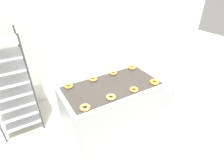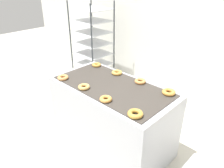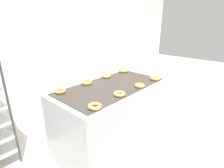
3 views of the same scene
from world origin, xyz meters
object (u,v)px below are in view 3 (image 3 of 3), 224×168
donut_near_midright (139,85)px  donut_far_left (60,91)px  donut_near_left (95,106)px  donut_near_midleft (119,94)px  donut_near_right (155,78)px  donut_far_midleft (87,83)px  donut_far_right (123,71)px  glaze_bin (155,103)px  donut_far_midright (106,76)px  fryer_machine (112,116)px

donut_near_midright → donut_far_left: donut_near_midright is taller
donut_near_left → donut_near_midleft: (0.38, 0.02, 0.00)m
donut_near_right → donut_far_midleft: donut_near_right is taller
donut_near_midleft → donut_far_midleft: size_ratio=0.98×
donut_near_left → donut_far_right: (1.15, 0.58, 0.00)m
glaze_bin → donut_near_left: size_ratio=3.23×
donut_near_right → donut_far_midleft: 0.94m
donut_near_right → donut_far_midright: bearing=123.7°
donut_far_right → donut_near_left: bearing=-153.0°
donut_far_left → donut_far_right: size_ratio=0.88×
donut_near_left → donut_near_right: 1.14m
donut_near_left → donut_far_midleft: bearing=56.3°
fryer_machine → donut_near_midleft: (-0.18, -0.27, 0.46)m
donut_near_left → donut_far_midright: (0.76, 0.58, 0.00)m
donut_near_midleft → donut_near_right: bearing=-0.9°
donut_near_left → donut_far_midleft: donut_far_midleft is taller
fryer_machine → glaze_bin: 1.20m
donut_far_left → donut_far_midleft: 0.39m
glaze_bin → donut_near_midleft: 1.55m
donut_near_left → donut_near_midleft: bearing=3.2°
donut_near_right → donut_far_left: donut_near_right is taller
glaze_bin → donut_far_right: 0.96m
donut_near_right → donut_far_left: (-1.15, 0.56, -0.00)m
glaze_bin → donut_far_midright: bearing=162.9°
donut_near_midleft → donut_near_midright: (0.37, -0.01, -0.00)m
glaze_bin → donut_near_midright: size_ratio=3.38×
glaze_bin → donut_far_left: bearing=170.5°
donut_far_left → donut_far_midleft: (0.39, 0.00, 0.00)m
donut_near_midright → donut_far_midleft: (-0.37, 0.57, 0.00)m
donut_near_midright → donut_far_midright: (0.00, 0.58, 0.00)m
donut_near_right → donut_far_midright: donut_near_right is taller
fryer_machine → donut_far_right: (0.58, 0.29, 0.46)m
donut_near_left → donut_far_right: size_ratio=0.93×
donut_far_midright → donut_near_left: bearing=-142.4°
donut_near_right → donut_far_left: 1.28m
donut_near_midleft → donut_near_right: size_ratio=0.91×
glaze_bin → donut_far_midleft: bearing=167.8°
donut_near_midright → donut_far_midleft: 0.68m
fryer_machine → donut_near_right: 0.79m
donut_near_midright → donut_far_midright: bearing=89.5°
donut_near_right → fryer_machine: bearing=153.6°
donut_near_midleft → donut_near_right: donut_near_right is taller
donut_near_left → donut_near_midleft: same height
donut_near_midleft → donut_far_midright: bearing=56.3°
donut_far_left → donut_far_midright: size_ratio=0.95×
donut_near_midleft → donut_far_midright: size_ratio=0.99×
fryer_machine → donut_near_left: 0.79m
donut_far_midright → fryer_machine: bearing=-123.8°
donut_near_right → donut_near_left: bearing=-179.5°
fryer_machine → donut_far_midleft: (-0.18, 0.28, 0.46)m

